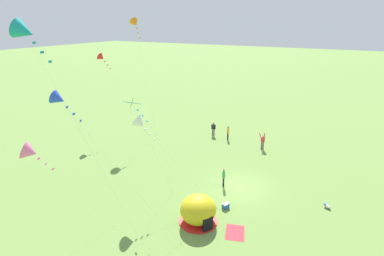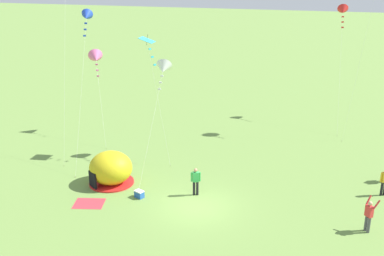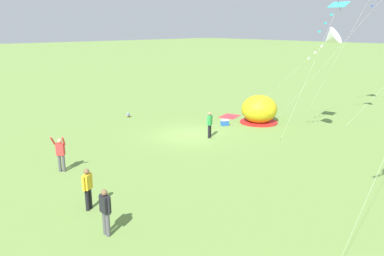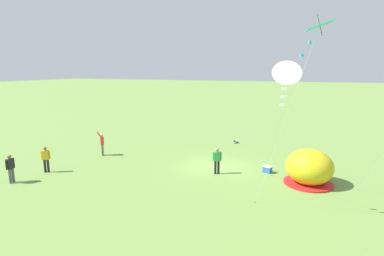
# 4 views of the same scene
# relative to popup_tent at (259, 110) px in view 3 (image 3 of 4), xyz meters

# --- Properties ---
(ground_plane) EXTENTS (300.00, 300.00, 0.00)m
(ground_plane) POSITION_rel_popup_tent_xyz_m (6.02, -0.97, -1.00)
(ground_plane) COLOR olive
(popup_tent) EXTENTS (2.81, 2.81, 2.10)m
(popup_tent) POSITION_rel_popup_tent_xyz_m (0.00, 0.00, 0.00)
(popup_tent) COLOR gold
(popup_tent) RESTS_ON ground
(picnic_blanket) EXTENTS (2.02, 1.76, 0.01)m
(picnic_blanket) POSITION_rel_popup_tent_xyz_m (0.14, -2.81, -0.99)
(picnic_blanket) COLOR #CC333D
(picnic_blanket) RESTS_ON ground
(cooler_box) EXTENTS (0.62, 0.53, 0.44)m
(cooler_box) POSITION_rel_popup_tent_xyz_m (2.52, -1.13, -0.78)
(cooler_box) COLOR #2659B2
(cooler_box) RESTS_ON ground
(toddler_crawling) EXTENTS (0.42, 0.54, 0.32)m
(toddler_crawling) POSITION_rel_popup_tent_xyz_m (6.33, -8.11, -0.82)
(toddler_crawling) COLOR white
(toddler_crawling) RESTS_ON ground
(person_center_field) EXTENTS (0.70, 0.70, 1.89)m
(person_center_field) POSITION_rel_popup_tent_xyz_m (15.13, -0.43, 0.00)
(person_center_field) COLOR #4C4C51
(person_center_field) RESTS_ON ground
(person_far_back) EXTENTS (0.25, 0.59, 1.72)m
(person_far_back) POSITION_rel_popup_tent_xyz_m (16.46, 6.31, -0.03)
(person_far_back) COLOR #4C4C51
(person_far_back) RESTS_ON ground
(person_watching_sky) EXTENTS (0.52, 0.40, 1.72)m
(person_watching_sky) POSITION_rel_popup_tent_xyz_m (16.02, 4.15, -0.03)
(person_watching_sky) COLOR black
(person_watching_sky) RESTS_ON ground
(person_near_tent) EXTENTS (0.55, 0.37, 1.72)m
(person_near_tent) POSITION_rel_popup_tent_xyz_m (5.53, 0.33, -0.03)
(person_near_tent) COLOR black
(person_near_tent) RESTS_ON ground
(kite_white) EXTENTS (1.65, 7.07, 6.99)m
(kite_white) POSITION_rel_popup_tent_xyz_m (1.18, 5.77, 5.33)
(kite_white) COLOR silver
(kite_white) RESTS_ON ground
(kite_cyan) EXTENTS (2.92, 2.39, 8.66)m
(kite_cyan) POSITION_rel_popup_tent_xyz_m (0.22, 5.45, 7.01)
(kite_cyan) COLOR silver
(kite_cyan) RESTS_ON ground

